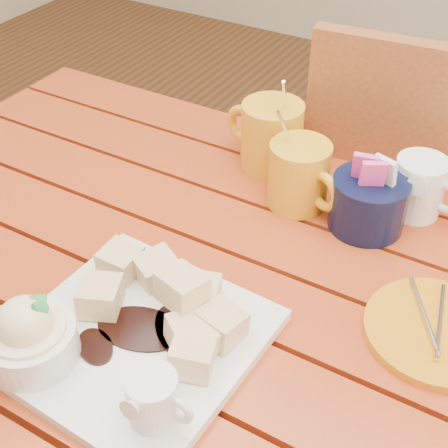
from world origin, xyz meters
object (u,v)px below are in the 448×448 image
Objects in this scene: table at (210,332)px; orange_saucer at (437,332)px; dessert_plate at (114,333)px; coffee_mug_left at (270,134)px; coffee_mug_right at (300,175)px; chair_far at (426,235)px.

orange_saucer is at bearing 10.28° from table.
dessert_plate is 0.38m from orange_saucer.
table is at bearing -68.66° from coffee_mug_left.
coffee_mug_right is 0.88× the size of orange_saucer.
dessert_plate is at bearing 66.69° from chair_far.
orange_saucer is at bearing -23.44° from coffee_mug_left.
chair_far is at bearing 102.40° from orange_saucer.
table is 0.55m from chair_far.
orange_saucer is (0.26, -0.16, -0.05)m from coffee_mug_right.
coffee_mug_left reaches higher than orange_saucer.
table is 0.26m from coffee_mug_right.
chair_far is (0.19, 0.50, -0.10)m from table.
coffee_mug_right is 0.16× the size of chair_far.
coffee_mug_right reaches higher than dessert_plate.
dessert_plate reaches higher than orange_saucer.
coffee_mug_right is at bearing -29.66° from coffee_mug_left.
coffee_mug_left reaches higher than table.
orange_saucer is at bearing 97.32° from chair_far.
dessert_plate is at bearing -76.36° from coffee_mug_left.
coffee_mug_right is (0.06, 0.37, 0.02)m from dessert_plate.
table is at bearing -169.72° from orange_saucer.
coffee_mug_right reaches higher than orange_saucer.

